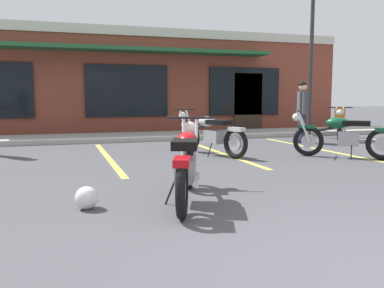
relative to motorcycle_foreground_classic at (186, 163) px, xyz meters
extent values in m
plane|color=#47474C|center=(0.75, 0.72, -0.46)|extent=(80.00, 80.00, 0.00)
cube|color=#A8A59E|center=(0.75, 7.58, -0.39)|extent=(22.00, 1.80, 0.14)
cube|color=brown|center=(0.75, 11.69, 1.31)|extent=(15.97, 5.02, 3.55)
cube|color=beige|center=(0.75, 9.15, 2.94)|extent=(15.97, 0.06, 0.30)
cube|color=black|center=(0.75, 9.14, 0.99)|extent=(2.73, 0.06, 1.70)
cube|color=black|center=(5.01, 9.14, 0.99)|extent=(2.73, 0.06, 1.70)
cube|color=#33281E|center=(5.15, 9.14, 0.59)|extent=(1.10, 0.06, 2.10)
cube|color=#235933|center=(0.75, 8.73, 2.29)|extent=(9.58, 0.90, 0.12)
cube|color=#DBCC4C|center=(-0.49, 3.98, -0.46)|extent=(0.12, 4.80, 0.01)
cube|color=#DBCC4C|center=(2.00, 3.98, -0.46)|extent=(0.12, 4.80, 0.01)
cube|color=#DBCC4C|center=(4.49, 3.98, -0.46)|extent=(0.12, 4.80, 0.01)
torus|color=black|center=(-0.26, -0.70, -0.14)|extent=(0.32, 0.63, 0.64)
cylinder|color=#B7B7BC|center=(-0.26, -0.70, -0.14)|extent=(0.16, 0.29, 0.29)
torus|color=black|center=(0.24, 0.65, -0.14)|extent=(0.32, 0.63, 0.64)
cylinder|color=#B7B7BC|center=(0.24, 0.65, -0.14)|extent=(0.16, 0.29, 0.29)
cylinder|color=silver|center=(0.19, 0.78, 0.18)|extent=(0.15, 0.32, 0.66)
cylinder|color=silver|center=(0.36, 0.72, 0.18)|extent=(0.15, 0.32, 0.66)
cylinder|color=black|center=(0.30, 0.82, 0.50)|extent=(0.63, 0.26, 0.03)
sphere|color=silver|center=(0.33, 0.90, 0.36)|extent=(0.22, 0.22, 0.17)
cube|color=#B70F14|center=(0.25, 0.69, 0.16)|extent=(0.26, 0.39, 0.06)
cube|color=#9E9EA3|center=(-0.04, -0.10, -0.06)|extent=(0.36, 0.46, 0.28)
cylinder|color=silver|center=(-0.04, -0.49, -0.10)|extent=(0.26, 0.54, 0.07)
cylinder|color=black|center=(0.03, 0.09, 0.18)|extent=(0.38, 0.90, 0.26)
ellipsoid|color=#B70F14|center=(0.04, 0.11, 0.26)|extent=(0.41, 0.54, 0.22)
cube|color=black|center=(-0.09, -0.23, 0.26)|extent=(0.44, 0.58, 0.10)
cube|color=#B70F14|center=(-0.27, -0.71, 0.14)|extent=(0.28, 0.39, 0.08)
cylinder|color=black|center=(-0.23, -0.10, -0.32)|extent=(0.13, 0.07, 0.29)
torus|color=black|center=(1.95, 2.99, -0.14)|extent=(0.34, 0.63, 0.64)
cylinder|color=#B7B7BC|center=(1.95, 2.99, -0.14)|extent=(0.17, 0.29, 0.29)
torus|color=black|center=(1.40, 4.32, -0.14)|extent=(0.34, 0.63, 0.64)
cylinder|color=#B7B7BC|center=(1.40, 4.32, -0.14)|extent=(0.17, 0.29, 0.29)
cylinder|color=silver|center=(1.28, 4.38, 0.18)|extent=(0.17, 0.32, 0.66)
cylinder|color=silver|center=(1.44, 4.45, 0.18)|extent=(0.17, 0.32, 0.66)
cylinder|color=black|center=(1.33, 4.48, 0.50)|extent=(0.62, 0.28, 0.03)
sphere|color=silver|center=(1.30, 4.56, 0.36)|extent=(0.22, 0.22, 0.17)
cube|color=silver|center=(1.38, 4.36, 0.16)|extent=(0.27, 0.39, 0.06)
cube|color=#9E9EA3|center=(1.71, 3.58, -0.06)|extent=(0.38, 0.46, 0.28)
cylinder|color=silver|center=(1.98, 3.29, -0.10)|extent=(0.28, 0.53, 0.07)
cylinder|color=black|center=(1.63, 3.76, 0.18)|extent=(0.42, 0.89, 0.26)
ellipsoid|color=silver|center=(1.62, 3.78, 0.26)|extent=(0.42, 0.54, 0.22)
cube|color=black|center=(1.76, 3.45, 0.26)|extent=(0.46, 0.59, 0.10)
cube|color=silver|center=(1.96, 2.97, 0.14)|extent=(0.29, 0.39, 0.08)
cylinder|color=black|center=(1.57, 3.45, -0.32)|extent=(0.13, 0.07, 0.29)
torus|color=black|center=(4.67, 1.95, -0.14)|extent=(0.55, 0.50, 0.64)
cylinder|color=#B7B7BC|center=(4.67, 1.95, -0.14)|extent=(0.26, 0.23, 0.29)
torus|color=black|center=(3.59, 2.89, -0.14)|extent=(0.55, 0.50, 0.64)
cylinder|color=#B7B7BC|center=(3.59, 2.89, -0.14)|extent=(0.26, 0.23, 0.29)
cylinder|color=silver|center=(3.45, 2.89, 0.18)|extent=(0.27, 0.25, 0.66)
cylinder|color=silver|center=(3.57, 3.03, 0.18)|extent=(0.27, 0.25, 0.66)
cylinder|color=black|center=(3.45, 3.01, 0.50)|extent=(0.46, 0.52, 0.03)
sphere|color=silver|center=(3.39, 3.06, 0.36)|extent=(0.24, 0.24, 0.17)
cube|color=#0F4C2D|center=(3.56, 2.92, 0.16)|extent=(0.36, 0.34, 0.06)
cube|color=#9E9EA3|center=(4.19, 2.37, -0.06)|extent=(0.46, 0.44, 0.28)
cylinder|color=silver|center=(4.56, 2.23, -0.10)|extent=(0.46, 0.41, 0.07)
cylinder|color=black|center=(4.04, 2.50, 0.18)|extent=(0.75, 0.66, 0.26)
ellipsoid|color=#0F4C2D|center=(4.02, 2.51, 0.26)|extent=(0.53, 0.51, 0.22)
cube|color=black|center=(4.29, 2.27, 0.26)|extent=(0.58, 0.55, 0.10)
cylinder|color=black|center=(4.12, 2.19, -0.32)|extent=(0.11, 0.12, 0.29)
torus|color=black|center=(7.02, 6.30, -0.14)|extent=(0.48, 0.56, 0.64)
cylinder|color=#B7B7BC|center=(7.02, 6.30, -0.14)|extent=(0.23, 0.26, 0.29)
torus|color=black|center=(6.11, 5.18, -0.14)|extent=(0.48, 0.56, 0.64)
cylinder|color=#B7B7BC|center=(6.11, 5.18, -0.14)|extent=(0.23, 0.26, 0.29)
cylinder|color=silver|center=(6.12, 5.05, 0.18)|extent=(0.24, 0.28, 0.66)
cylinder|color=silver|center=(5.98, 5.16, 0.18)|extent=(0.24, 0.28, 0.66)
cylinder|color=black|center=(6.00, 5.04, 0.50)|extent=(0.53, 0.44, 0.03)
sphere|color=silver|center=(5.94, 4.98, 0.36)|extent=(0.24, 0.24, 0.17)
cube|color=orange|center=(6.08, 5.15, 0.16)|extent=(0.34, 0.37, 0.06)
cube|color=#9E9EA3|center=(6.61, 5.80, -0.06)|extent=(0.44, 0.46, 0.28)
cylinder|color=silver|center=(6.74, 6.18, -0.10)|extent=(0.40, 0.47, 0.07)
cylinder|color=black|center=(6.49, 5.65, 0.18)|extent=(0.64, 0.77, 0.26)
ellipsoid|color=orange|center=(6.46, 5.62, 0.30)|extent=(0.56, 0.59, 0.26)
cube|color=orange|center=(6.08, 5.14, 0.30)|extent=(0.37, 0.36, 0.36)
cube|color=black|center=(6.68, 5.88, 0.32)|extent=(0.44, 0.46, 0.10)
cube|color=orange|center=(6.87, 6.11, 0.36)|extent=(0.36, 0.37, 0.16)
cylinder|color=black|center=(6.80, 5.74, -0.32)|extent=(0.12, 0.10, 0.29)
cube|color=black|center=(4.94, 5.24, -0.42)|extent=(0.26, 0.18, 0.08)
cube|color=black|center=(4.87, 5.05, -0.42)|extent=(0.26, 0.18, 0.08)
cylinder|color=#232842|center=(4.90, 5.25, 0.00)|extent=(0.19, 0.19, 0.80)
cylinder|color=#232842|center=(4.83, 5.07, 0.00)|extent=(0.19, 0.19, 0.80)
cube|color=#4C4C51|center=(4.87, 5.16, 0.66)|extent=(0.34, 0.43, 0.56)
cylinder|color=#4C4C51|center=(4.96, 5.39, 0.62)|extent=(0.13, 0.13, 0.58)
cylinder|color=#4C4C51|center=(4.78, 4.93, 0.62)|extent=(0.13, 0.13, 0.58)
sphere|color=beige|center=(4.87, 5.16, 1.06)|extent=(0.28, 0.28, 0.22)
sphere|color=black|center=(4.86, 5.16, 1.11)|extent=(0.27, 0.27, 0.21)
sphere|color=silver|center=(-1.17, -0.01, -0.33)|extent=(0.26, 0.26, 0.26)
cube|color=black|center=(-1.17, 0.09, -0.34)|extent=(0.18, 0.03, 0.09)
cylinder|color=#2D2D33|center=(5.98, 6.48, 1.80)|extent=(0.12, 0.12, 4.53)
camera|label=1|loc=(-1.44, -4.69, 0.79)|focal=38.91mm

